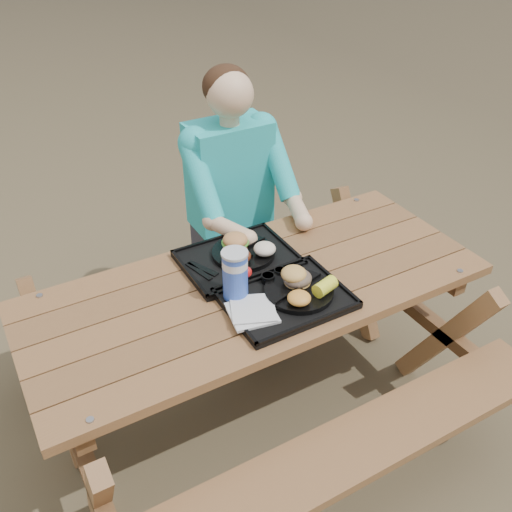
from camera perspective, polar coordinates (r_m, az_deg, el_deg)
ground at (r=2.74m, az=0.00°, el=-15.33°), size 60.00×60.00×0.00m
picnic_table at (r=2.46m, az=0.00°, el=-9.71°), size 1.80×1.49×0.75m
tray_near at (r=2.13m, az=2.96°, el=-4.33°), size 0.45×0.35×0.02m
tray_far at (r=2.33m, az=-1.79°, el=-0.39°), size 0.45×0.35×0.02m
plate_near at (r=2.14m, az=4.30°, el=-3.52°), size 0.26×0.26×0.02m
plate_far at (r=2.34m, az=-1.26°, el=0.34°), size 0.26×0.26×0.02m
napkin_stack at (r=2.04m, az=-0.40°, el=-5.61°), size 0.19×0.19×0.02m
soda_cup at (r=2.07m, az=-2.09°, el=-1.99°), size 0.09×0.09×0.19m
condiment_bbq at (r=2.19m, az=1.20°, el=-2.24°), size 0.05×0.05×0.03m
condiment_mustard at (r=2.22m, az=2.41°, el=-1.64°), size 0.05×0.05×0.03m
sandwich at (r=2.13m, az=4.20°, el=-1.56°), size 0.10×0.10×0.11m
mac_cheese at (r=2.05m, az=4.34°, el=-4.22°), size 0.09×0.09×0.04m
corn_cob at (r=2.11m, az=6.92°, el=-3.05°), size 0.11×0.11×0.05m
cutlery_far at (r=2.27m, az=-5.37°, el=-1.25°), size 0.08×0.14×0.01m
burger at (r=2.33m, az=-2.10°, el=1.88°), size 0.11×0.11×0.09m
baked_beans at (r=2.26m, az=-1.64°, el=-0.01°), size 0.09×0.09×0.04m
potato_salad at (r=2.30m, az=0.87°, el=0.72°), size 0.09×0.09×0.05m
diner at (r=2.85m, az=-2.39°, el=3.86°), size 0.48×0.84×1.28m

